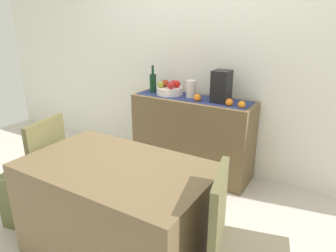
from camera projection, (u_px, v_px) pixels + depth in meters
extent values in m
cube|color=beige|center=(144.00, 215.00, 2.68)|extent=(6.40, 6.40, 0.02)
cube|color=silver|center=(207.00, 45.00, 3.18)|extent=(6.40, 0.06, 2.70)
cube|color=brown|center=(192.00, 136.00, 3.29)|extent=(1.28, 0.42, 0.84)
cube|color=navy|center=(193.00, 98.00, 3.15)|extent=(1.20, 0.32, 0.01)
cylinder|color=white|center=(170.00, 91.00, 3.27)|extent=(0.28, 0.28, 0.08)
sphere|color=#A6361C|center=(165.00, 83.00, 3.26)|extent=(0.08, 0.08, 0.08)
sphere|color=red|center=(174.00, 83.00, 3.29)|extent=(0.07, 0.07, 0.07)
sphere|color=red|center=(177.00, 84.00, 3.23)|extent=(0.07, 0.07, 0.07)
sphere|color=red|center=(171.00, 85.00, 3.17)|extent=(0.07, 0.07, 0.07)
sphere|color=#99AA32|center=(161.00, 85.00, 3.22)|extent=(0.07, 0.07, 0.07)
cylinder|color=#143A21|center=(153.00, 83.00, 3.35)|extent=(0.07, 0.07, 0.20)
cylinder|color=#143A21|center=(153.00, 70.00, 3.30)|extent=(0.03, 0.03, 0.10)
cube|color=black|center=(221.00, 87.00, 2.95)|extent=(0.16, 0.18, 0.31)
cylinder|color=silver|center=(191.00, 89.00, 3.13)|extent=(0.10, 0.10, 0.18)
sphere|color=orange|center=(242.00, 105.00, 2.79)|extent=(0.07, 0.07, 0.07)
sphere|color=orange|center=(197.00, 98.00, 3.01)|extent=(0.08, 0.08, 0.08)
sphere|color=orange|center=(229.00, 102.00, 2.85)|extent=(0.07, 0.07, 0.07)
cube|color=brown|center=(119.00, 214.00, 2.07)|extent=(1.23, 0.75, 0.74)
cube|color=brown|center=(36.00, 195.00, 2.55)|extent=(0.48, 0.48, 0.45)
cube|color=brown|center=(47.00, 148.00, 2.35)|extent=(0.12, 0.40, 0.45)
cube|color=brown|center=(218.00, 212.00, 1.58)|extent=(0.14, 0.40, 0.45)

